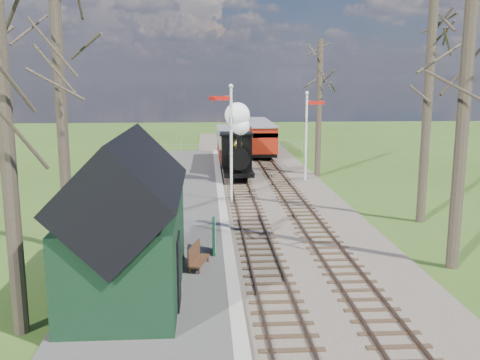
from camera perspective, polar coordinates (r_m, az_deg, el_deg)
The scene contains 18 objects.
distant_hills at distance 78.96m, azimuth -1.03°, elevation -5.95°, with size 114.40×48.00×22.02m.
ballast_bed at distance 33.96m, azimuth 1.97°, elevation -0.15°, with size 8.00×60.00×0.10m, color brown.
track_near at distance 33.85m, azimuth -0.22°, elevation -0.09°, with size 1.60×60.00×0.15m.
track_far at distance 34.10m, azimuth 4.15°, elevation -0.04°, with size 1.60×60.00×0.15m.
platform at distance 26.02m, azimuth -6.89°, elevation -3.48°, with size 5.00×44.00×0.20m, color #474442.
coping_strip at distance 25.99m, azimuth -1.81°, elevation -3.41°, with size 0.40×44.00×0.21m, color #B2AD9E.
station_shed at distance 15.93m, azimuth -11.93°, elevation -4.74°, with size 3.25×6.30×4.78m.
semaphore_near at distance 27.36m, azimuth -1.09°, elevation 4.79°, with size 1.22×0.24×6.22m.
semaphore_far at distance 33.93m, azimuth 7.20°, elevation 5.40°, with size 1.22×0.24×5.72m.
bare_trees at distance 21.58m, azimuth 5.23°, elevation 7.38°, with size 15.51×22.39×12.00m.
fence_line at distance 47.61m, azimuth -0.86°, elevation 3.60°, with size 12.60×0.08×1.00m.
locomotive at distance 34.09m, azimuth -0.30°, elevation 3.61°, with size 1.95×4.55×4.88m.
coach at distance 40.18m, azimuth -0.78°, elevation 3.83°, with size 2.28×7.80×2.40m.
red_carriage_a at distance 44.19m, azimuth 2.35°, elevation 4.35°, with size 2.15×5.32×2.26m.
red_carriage_b at distance 49.63m, azimuth 1.69°, elevation 5.05°, with size 2.15×5.32×2.26m.
sign_board at distance 19.56m, azimuth -2.80°, elevation -5.99°, with size 0.11×0.86×1.26m.
bench at distance 18.22m, azimuth -4.68°, elevation -8.13°, with size 0.74×1.45×0.80m.
person at distance 17.81m, azimuth -6.89°, elevation -7.79°, with size 0.45×0.30×1.24m, color #19202E.
Camera 1 is at (-1.97, -11.19, 6.45)m, focal length 40.00 mm.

